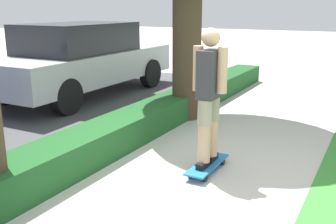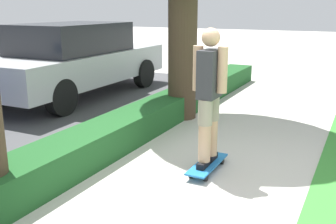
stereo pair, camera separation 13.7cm
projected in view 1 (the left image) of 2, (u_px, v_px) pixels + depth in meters
ground_plane at (210, 183)px, 4.37m from camera, size 60.00×60.00×0.00m
hedge_row at (96, 143)px, 5.06m from camera, size 12.78×0.60×0.41m
skateboard at (207, 165)px, 4.67m from camera, size 0.81×0.24×0.10m
skater_person at (209, 94)px, 4.45m from camera, size 0.48×0.41×1.59m
parked_car_middle at (82, 58)px, 8.53m from camera, size 4.75×1.85×1.57m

